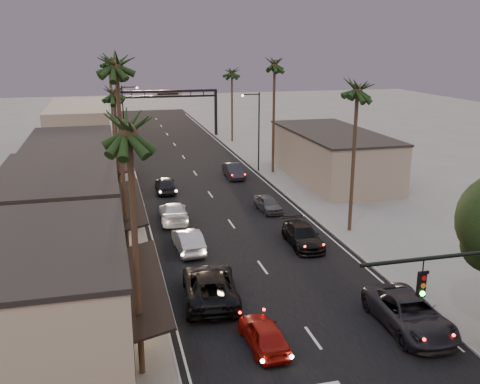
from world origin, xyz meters
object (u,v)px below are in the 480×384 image
oncoming_red (264,334)px  palm_rb (275,61)px  palm_lc (114,89)px  streetlight_left (126,115)px  oncoming_silver (188,241)px  curbside_black (303,236)px  arch (168,102)px  palm_ld (109,59)px  palm_lb (116,59)px  curbside_near (409,314)px  streetlight_right (257,126)px  palm_far (109,60)px  palm_rc (232,70)px  oncoming_pickup (210,285)px  palm_ra (358,84)px  palm_la (128,121)px

oncoming_red → palm_rb: bearing=-111.0°
palm_lc → oncoming_red: 28.52m
streetlight_left → palm_lc: (-1.68, -22.00, 5.14)m
oncoming_silver → curbside_black: 8.34m
curbside_black → arch: bearing=96.8°
palm_ld → curbside_black: bearing=-69.1°
oncoming_silver → arch: bearing=-98.2°
palm_lb → curbside_near: size_ratio=2.46×
arch → palm_lb: (-8.60, -48.00, 7.85)m
streetlight_right → palm_far: palm_far is taller
palm_rb → curbside_near: bearing=-95.7°
palm_lb → palm_rc: size_ratio=1.25×
arch → streetlight_right: bearing=-74.5°
palm_rc → oncoming_silver: palm_rc is taller
palm_far → oncoming_pickup: bearing=-86.3°
palm_lb → curbside_black: 17.81m
curbside_black → palm_far: bearing=104.5°
streetlight_left → palm_lb: 36.93m
palm_ld → oncoming_pickup: bearing=-83.7°
palm_lb → palm_rb: bearing=52.0°
oncoming_pickup → oncoming_silver: 7.75m
palm_lb → palm_lc: bearing=90.0°
palm_ra → palm_ld: bearing=119.0°
streetlight_right → palm_rb: bearing=-30.8°
palm_far → oncoming_silver: bearing=-85.8°
palm_ra → arch: bearing=100.6°
arch → palm_far: (-8.30, 8.00, 5.91)m
palm_lc → palm_ld: (0.00, 19.00, 1.95)m
oncoming_silver → oncoming_pickup: bearing=87.5°
palm_la → palm_ld: palm_ld is taller
palm_lb → streetlight_left: bearing=87.3°
oncoming_red → palm_ld: bearing=-85.3°
oncoming_silver → curbside_black: size_ratio=0.91×
arch → palm_lb: 49.39m
palm_rb → oncoming_pickup: 33.43m
palm_rc → palm_far: palm_far is taller
palm_lb → palm_far: palm_lb is taller
palm_lc → streetlight_left: bearing=85.6°
palm_lc → oncoming_red: palm_lc is taller
palm_ld → palm_ra: size_ratio=1.08×
streetlight_right → palm_lc: palm_lc is taller
palm_la → oncoming_silver: size_ratio=2.79×
palm_la → palm_ld: (-0.00, 46.00, 0.97)m
palm_lc → palm_far: 42.01m
palm_rc → oncoming_pickup: (-12.86, -48.63, -9.57)m
palm_ld → curbside_near: (13.77, -45.33, -11.56)m
streetlight_right → palm_lb: palm_lb is taller
streetlight_right → curbside_near: (-1.75, -35.33, -4.47)m
palm_rb → curbside_black: bearing=-102.0°
palm_lc → curbside_near: size_ratio=1.97×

